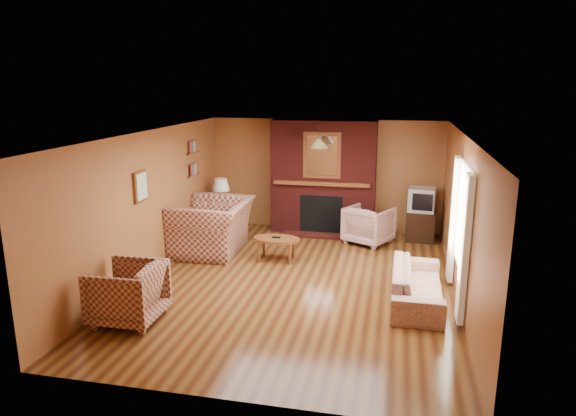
% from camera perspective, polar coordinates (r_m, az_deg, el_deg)
% --- Properties ---
extents(floor, '(6.50, 6.50, 0.00)m').
position_cam_1_polar(floor, '(8.43, 0.83, -8.28)').
color(floor, '#42200E').
rests_on(floor, ground).
extents(ceiling, '(6.50, 6.50, 0.00)m').
position_cam_1_polar(ceiling, '(7.84, 0.89, 8.19)').
color(ceiling, white).
rests_on(ceiling, wall_back).
extents(wall_back, '(6.50, 0.00, 6.50)m').
position_cam_1_polar(wall_back, '(11.18, 4.13, 3.66)').
color(wall_back, '#9B5C30').
rests_on(wall_back, floor).
extents(wall_front, '(6.50, 0.00, 6.50)m').
position_cam_1_polar(wall_front, '(5.06, -6.46, -9.22)').
color(wall_front, '#9B5C30').
rests_on(wall_front, floor).
extents(wall_left, '(0.00, 6.50, 6.50)m').
position_cam_1_polar(wall_left, '(8.87, -15.19, 0.50)').
color(wall_left, '#9B5C30').
rests_on(wall_left, floor).
extents(wall_right, '(0.00, 6.50, 6.50)m').
position_cam_1_polar(wall_right, '(7.96, 18.79, -1.26)').
color(wall_right, '#9B5C30').
rests_on(wall_right, floor).
extents(fireplace, '(2.20, 0.82, 2.40)m').
position_cam_1_polar(fireplace, '(10.93, 3.93, 3.33)').
color(fireplace, '#4A1210').
rests_on(fireplace, floor).
extents(window_right, '(0.10, 1.85, 2.00)m').
position_cam_1_polar(window_right, '(7.79, 18.56, -2.14)').
color(window_right, beige).
rests_on(window_right, wall_right).
extents(bookshelf, '(0.09, 0.55, 0.71)m').
position_cam_1_polar(bookshelf, '(10.45, -10.34, 5.34)').
color(bookshelf, brown).
rests_on(bookshelf, wall_left).
extents(botanical_print, '(0.05, 0.40, 0.50)m').
position_cam_1_polar(botanical_print, '(8.52, -16.05, 2.32)').
color(botanical_print, brown).
rests_on(botanical_print, wall_left).
extents(pendant_light, '(0.36, 0.36, 0.48)m').
position_cam_1_polar(pendant_light, '(10.14, 3.44, 7.19)').
color(pendant_light, black).
rests_on(pendant_light, ceiling).
extents(plaid_loveseat, '(1.37, 1.56, 0.99)m').
position_cam_1_polar(plaid_loveseat, '(9.86, -8.36, -2.05)').
color(plaid_loveseat, maroon).
rests_on(plaid_loveseat, floor).
extents(plaid_armchair, '(0.91, 0.88, 0.81)m').
position_cam_1_polar(plaid_armchair, '(7.34, -17.40, -9.00)').
color(plaid_armchair, maroon).
rests_on(plaid_armchair, floor).
extents(floral_sofa, '(0.74, 1.86, 0.54)m').
position_cam_1_polar(floral_sofa, '(7.89, 14.15, -8.19)').
color(floral_sofa, beige).
rests_on(floral_sofa, floor).
extents(floral_armchair, '(1.10, 1.12, 0.76)m').
position_cam_1_polar(floral_armchair, '(10.42, 8.99, -1.87)').
color(floral_armchair, beige).
rests_on(floral_armchair, floor).
extents(coffee_table, '(0.85, 0.53, 0.45)m').
position_cam_1_polar(coffee_table, '(9.31, -1.29, -3.66)').
color(coffee_table, brown).
rests_on(coffee_table, floor).
extents(side_table, '(0.47, 0.47, 0.58)m').
position_cam_1_polar(side_table, '(11.11, -7.33, -1.29)').
color(side_table, brown).
rests_on(side_table, floor).
extents(table_lamp, '(0.37, 0.37, 0.61)m').
position_cam_1_polar(table_lamp, '(10.97, -7.43, 1.89)').
color(table_lamp, silver).
rests_on(table_lamp, side_table).
extents(tv_stand, '(0.60, 0.55, 0.62)m').
position_cam_1_polar(tv_stand, '(10.85, 14.49, -1.89)').
color(tv_stand, black).
rests_on(tv_stand, floor).
extents(crt_tv, '(0.57, 0.57, 0.48)m').
position_cam_1_polar(crt_tv, '(10.71, 14.66, 0.92)').
color(crt_tv, '#9A9CA2').
rests_on(crt_tv, tv_stand).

